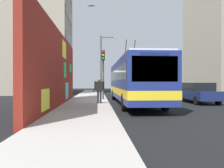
{
  "coord_description": "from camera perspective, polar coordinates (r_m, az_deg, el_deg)",
  "views": [
    {
      "loc": [
        -18.26,
        0.85,
        1.63
      ],
      "look_at": [
        1.73,
        -0.46,
        1.46
      ],
      "focal_mm": 36.07,
      "sensor_mm": 36.0,
      "label": 1
    }
  ],
  "objects": [
    {
      "name": "building_far_right",
      "position": [
        36.98,
        25.93,
        12.8
      ],
      "size": [
        11.95,
        6.77,
        19.1
      ],
      "color": "#9E937F",
      "rests_on": "ground_plane"
    },
    {
      "name": "ground_plane",
      "position": [
        18.35,
        -1.07,
        -4.61
      ],
      "size": [
        80.0,
        80.0,
        0.0
      ],
      "primitive_type": "plane",
      "color": "black"
    },
    {
      "name": "sidewalk_slab",
      "position": [
        18.34,
        -6.09,
        -4.38
      ],
      "size": [
        48.0,
        3.2,
        0.15
      ],
      "primitive_type": "cube",
      "color": "#ADA8A0",
      "rests_on": "ground_plane"
    },
    {
      "name": "pedestrian_at_curb",
      "position": [
        15.66,
        -3.28,
        -1.11
      ],
      "size": [
        0.24,
        0.77,
        1.76
      ],
      "color": "#1E1E2D",
      "rests_on": "sidewalk_slab"
    },
    {
      "name": "parked_car_dark_gray",
      "position": [
        23.8,
        15.53,
        -1.45
      ],
      "size": [
        4.79,
        1.91,
        1.58
      ],
      "color": "#38383D",
      "rests_on": "ground_plane"
    },
    {
      "name": "building_far_left",
      "position": [
        33.49,
        -18.56,
        12.99
      ],
      "size": [
        8.45,
        8.87,
        17.79
      ],
      "color": "#9E937F",
      "rests_on": "ground_plane"
    },
    {
      "name": "graffiti_wall",
      "position": [
        14.74,
        -13.52,
        3.53
      ],
      "size": [
        14.48,
        0.32,
        4.83
      ],
      "color": "maroon",
      "rests_on": "ground_plane"
    },
    {
      "name": "traffic_light",
      "position": [
        19.28,
        -2.25,
        4.5
      ],
      "size": [
        0.49,
        0.28,
        4.21
      ],
      "color": "#2D382D",
      "rests_on": "sidewalk_slab"
    },
    {
      "name": "city_bus",
      "position": [
        16.66,
        5.41,
        1.05
      ],
      "size": [
        12.56,
        2.58,
        5.0
      ],
      "color": "navy",
      "rests_on": "ground_plane"
    },
    {
      "name": "street_lamp",
      "position": [
        25.68,
        -2.36,
        5.84
      ],
      "size": [
        0.44,
        1.91,
        6.74
      ],
      "color": "#4C4C51",
      "rests_on": "sidewalk_slab"
    },
    {
      "name": "parked_car_navy",
      "position": [
        18.88,
        20.85,
        -1.96
      ],
      "size": [
        4.74,
        1.81,
        1.58
      ],
      "color": "navy",
      "rests_on": "ground_plane"
    }
  ]
}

